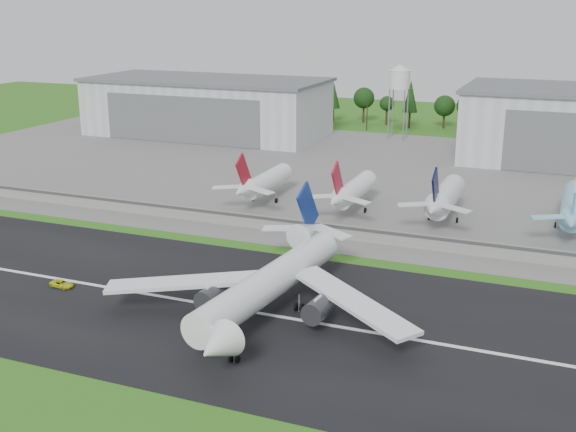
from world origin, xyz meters
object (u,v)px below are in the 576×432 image
at_px(parked_jet_navy, 443,199).
at_px(parked_jet_skyblue, 573,207).
at_px(ground_vehicle, 62,284).
at_px(parked_jet_red_a, 262,183).
at_px(parked_jet_red_b, 351,191).
at_px(main_airliner, 269,291).

relative_size(parked_jet_navy, parked_jet_skyblue, 0.84).
xyz_separation_m(ground_vehicle, parked_jet_red_a, (11.23, 69.71, 5.12)).
distance_m(parked_jet_red_a, parked_jet_navy, 48.89).
relative_size(parked_jet_red_a, parked_jet_red_b, 1.00).
xyz_separation_m(main_airliner, parked_jet_red_b, (-5.96, 66.95, 1.00)).
bearing_deg(main_airliner, parked_jet_red_a, -59.11).
distance_m(main_airliner, parked_jet_red_a, 73.84).
height_order(parked_jet_red_a, parked_jet_skyblue, parked_jet_skyblue).
bearing_deg(parked_jet_skyblue, parked_jet_red_b, -174.63).
xyz_separation_m(parked_jet_red_a, parked_jet_navy, (48.88, 0.08, 0.45)).
distance_m(ground_vehicle, parked_jet_navy, 92.28).
bearing_deg(parked_jet_skyblue, main_airliner, -123.46).
xyz_separation_m(main_airliner, parked_jet_skyblue, (47.56, 71.97, 1.09)).
relative_size(main_airliner, parked_jet_red_b, 1.89).
bearing_deg(main_airliner, ground_vehicle, 9.68).
distance_m(parked_jet_navy, parked_jet_skyblue, 30.23).
xyz_separation_m(parked_jet_red_b, parked_jet_navy, (23.70, 0.07, 0.44)).
relative_size(parked_jet_red_a, parked_jet_navy, 1.00).
bearing_deg(parked_jet_red_a, ground_vehicle, -99.15).
height_order(main_airliner, parked_jet_navy, main_airliner).
xyz_separation_m(ground_vehicle, parked_jet_skyblue, (89.93, 74.74, 5.22)).
bearing_deg(parked_jet_red_b, parked_jet_skyblue, 5.37).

